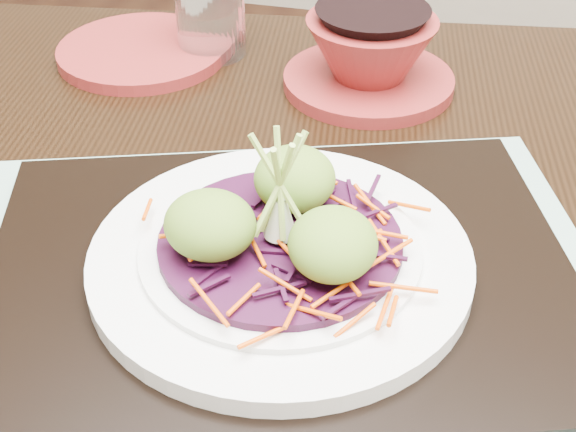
% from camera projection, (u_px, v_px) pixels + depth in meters
% --- Properties ---
extents(dining_table, '(1.18, 0.87, 0.68)m').
position_uv_depth(dining_table, '(311.00, 305.00, 0.65)').
color(dining_table, black).
rests_on(dining_table, ground).
extents(placemat, '(0.52, 0.46, 0.00)m').
position_uv_depth(placemat, '(281.00, 288.00, 0.53)').
color(placemat, '#7DA28B').
rests_on(placemat, dining_table).
extents(serving_tray, '(0.45, 0.39, 0.02)m').
position_uv_depth(serving_tray, '(280.00, 277.00, 0.52)').
color(serving_tray, black).
rests_on(serving_tray, placemat).
extents(white_plate, '(0.24, 0.24, 0.02)m').
position_uv_depth(white_plate, '(280.00, 257.00, 0.51)').
color(white_plate, silver).
rests_on(white_plate, serving_tray).
extents(cabbage_bed, '(0.15, 0.15, 0.01)m').
position_uv_depth(cabbage_bed, '(280.00, 242.00, 0.50)').
color(cabbage_bed, '#330A25').
rests_on(cabbage_bed, white_plate).
extents(carrot_julienne, '(0.19, 0.19, 0.01)m').
position_uv_depth(carrot_julienne, '(280.00, 233.00, 0.50)').
color(carrot_julienne, '#DB4903').
rests_on(carrot_julienne, cabbage_bed).
extents(guacamole_scoops, '(0.13, 0.12, 0.04)m').
position_uv_depth(guacamole_scoops, '(280.00, 215.00, 0.49)').
color(guacamole_scoops, '#557723').
rests_on(guacamole_scoops, cabbage_bed).
extents(scallion_garnish, '(0.06, 0.06, 0.08)m').
position_uv_depth(scallion_garnish, '(280.00, 189.00, 0.48)').
color(scallion_garnish, '#9AC04D').
rests_on(scallion_garnish, cabbage_bed).
extents(terracotta_side_plate, '(0.20, 0.20, 0.01)m').
position_uv_depth(terracotta_side_plate, '(142.00, 51.00, 0.80)').
color(terracotta_side_plate, maroon).
rests_on(terracotta_side_plate, dining_table).
extents(water_glass, '(0.08, 0.08, 0.10)m').
position_uv_depth(water_glass, '(210.00, 7.00, 0.78)').
color(water_glass, white).
rests_on(water_glass, dining_table).
extents(terracotta_bowl_set, '(0.17, 0.17, 0.07)m').
position_uv_depth(terracotta_bowl_set, '(370.00, 57.00, 0.74)').
color(terracotta_bowl_set, maroon).
rests_on(terracotta_bowl_set, dining_table).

